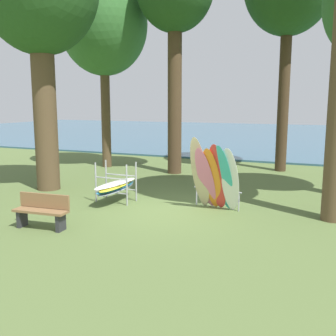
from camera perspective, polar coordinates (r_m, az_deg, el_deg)
ground_plane at (r=11.39m, az=-0.36°, el=-6.28°), size 80.00×80.00×0.00m
lake_water at (r=38.77m, az=16.68°, el=4.58°), size 80.00×36.00×0.10m
tree_far_right_back at (r=19.50m, az=-9.30°, el=19.69°), size 4.05×4.05×8.97m
leaning_board_pile at (r=11.34m, az=6.71°, el=-1.39°), size 1.54×0.97×2.14m
board_storage_rack at (r=12.49m, az=-7.50°, el=-2.60°), size 1.15×2.13×1.25m
park_bench at (r=10.29m, az=-17.74°, el=-5.85°), size 1.43×0.53×0.85m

